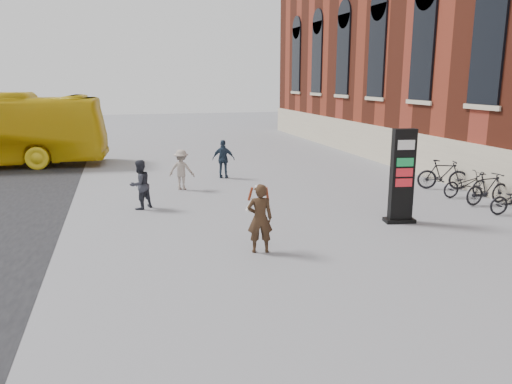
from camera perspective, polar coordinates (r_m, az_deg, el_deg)
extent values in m
plane|color=#9E9EA3|center=(12.64, 0.50, -6.39)|extent=(100.00, 100.00, 0.00)
cube|color=beige|center=(21.84, 20.53, 3.43)|extent=(0.18, 44.00, 1.80)
cube|color=black|center=(15.13, 16.35, 1.73)|extent=(0.70, 0.38, 2.77)
cube|color=black|center=(15.43, 16.04, -3.12)|extent=(0.94, 0.58, 0.11)
cube|color=white|center=(14.98, 16.58, 5.26)|extent=(0.54, 0.38, 0.28)
cube|color=#137A3B|center=(15.05, 16.45, 3.38)|extent=(0.54, 0.38, 0.24)
cube|color=#B21A22|center=(15.10, 16.38, 2.26)|extent=(0.54, 0.38, 0.24)
cube|color=#B21A22|center=(15.16, 16.31, 1.15)|extent=(0.54, 0.38, 0.24)
imported|color=#322016|center=(12.09, 0.44, -3.04)|extent=(0.68, 0.51, 1.71)
cylinder|color=white|center=(11.90, 0.45, 0.58)|extent=(0.24, 0.24, 0.06)
cone|color=white|center=(12.27, 1.27, -1.30)|extent=(0.26, 0.24, 0.42)
cylinder|color=maroon|center=(12.21, 1.28, -0.16)|extent=(0.15, 0.13, 0.35)
cone|color=white|center=(12.23, -0.64, -1.35)|extent=(0.25, 0.27, 0.42)
cylinder|color=maroon|center=(12.17, -0.64, -0.21)|extent=(0.13, 0.15, 0.35)
imported|color=#2A2C35|center=(16.59, -13.12, 0.82)|extent=(0.99, 0.97, 1.61)
imported|color=gray|center=(19.24, -8.51, 2.54)|extent=(1.14, 0.93, 1.54)
imported|color=#27374A|center=(21.31, -3.73, 3.78)|extent=(1.04, 0.71, 1.63)
imported|color=black|center=(18.51, 24.97, 0.35)|extent=(1.85, 0.70, 1.09)
imported|color=black|center=(19.37, 22.84, 0.83)|extent=(1.79, 0.65, 0.93)
imported|color=black|center=(20.40, 20.58, 1.88)|extent=(1.96, 1.23, 1.14)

